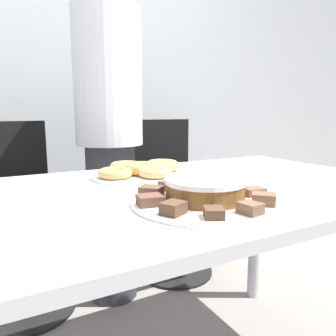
{
  "coord_description": "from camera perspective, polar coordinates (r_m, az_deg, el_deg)",
  "views": [
    {
      "loc": [
        -0.38,
        -0.83,
        0.96
      ],
      "look_at": [
        0.08,
        0.01,
        0.8
      ],
      "focal_mm": 35.0,
      "sensor_mm": 36.0,
      "label": 1
    }
  ],
  "objects": [
    {
      "name": "wall_back",
      "position": [
        2.41,
        -20.25,
        17.18
      ],
      "size": [
        8.0,
        0.05,
        2.6
      ],
      "color": "#B2B7BC",
      "rests_on": "ground_plane"
    },
    {
      "name": "table",
      "position": [
        0.96,
        -4.06,
        -9.04
      ],
      "size": [
        1.7,
        0.84,
        0.74
      ],
      "color": "silver",
      "rests_on": "ground_plane"
    },
    {
      "name": "person_standing",
      "position": [
        1.64,
        -10.16,
        5.75
      ],
      "size": [
        0.33,
        0.33,
        1.61
      ],
      "color": "#383842",
      "rests_on": "ground_plane"
    },
    {
      "name": "office_chair_left",
      "position": [
        1.75,
        -24.48,
        -8.42
      ],
      "size": [
        0.52,
        0.52,
        0.92
      ],
      "rotation": [
        0.0,
        0.0,
        0.19
      ],
      "color": "black",
      "rests_on": "ground_plane"
    },
    {
      "name": "office_chair_right",
      "position": [
        1.99,
        0.56,
        -5.45
      ],
      "size": [
        0.44,
        0.44,
        0.92
      ],
      "rotation": [
        0.0,
        0.0,
        -0.01
      ],
      "color": "black",
      "rests_on": "ground_plane"
    },
    {
      "name": "plate_cake",
      "position": [
        0.82,
        6.4,
        -5.87
      ],
      "size": [
        0.36,
        0.36,
        0.01
      ],
      "color": "white",
      "rests_on": "table"
    },
    {
      "name": "plate_donuts",
      "position": [
        1.15,
        -4.5,
        -1.23
      ],
      "size": [
        0.35,
        0.35,
        0.01
      ],
      "color": "white",
      "rests_on": "table"
    },
    {
      "name": "frosted_cake",
      "position": [
        0.81,
        6.45,
        -3.66
      ],
      "size": [
        0.2,
        0.2,
        0.05
      ],
      "color": "brown",
      "rests_on": "plate_cake"
    },
    {
      "name": "lamington_0",
      "position": [
        0.72,
        14.13,
        -6.8
      ],
      "size": [
        0.05,
        0.05,
        0.02
      ],
      "rotation": [
        0.0,
        0.0,
        4.86
      ],
      "color": "brown",
      "rests_on": "plate_cake"
    },
    {
      "name": "lamington_1",
      "position": [
        0.8,
        16.33,
        -5.19
      ],
      "size": [
        0.07,
        0.07,
        0.03
      ],
      "rotation": [
        0.0,
        0.0,
        5.49
      ],
      "color": "brown",
      "rests_on": "plate_cake"
    },
    {
      "name": "lamington_2",
      "position": [
        0.88,
        14.64,
        -3.97
      ],
      "size": [
        0.06,
        0.05,
        0.02
      ],
      "rotation": [
        0.0,
        0.0,
        6.12
      ],
      "color": "brown",
      "rests_on": "plate_cake"
    },
    {
      "name": "lamington_3",
      "position": [
        0.93,
        10.5,
        -2.88
      ],
      "size": [
        0.06,
        0.06,
        0.03
      ],
      "rotation": [
        0.0,
        0.0,
        6.75
      ],
      "color": "brown",
      "rests_on": "plate_cake"
    },
    {
      "name": "lamington_4",
      "position": [
        0.95,
        5.31,
        -2.73
      ],
      "size": [
        0.07,
        0.07,
        0.02
      ],
      "rotation": [
        0.0,
        0.0,
        7.38
      ],
      "color": "brown",
      "rests_on": "plate_cake"
    },
    {
      "name": "lamington_5",
      "position": [
        0.92,
        0.39,
        -3.08
      ],
      "size": [
        0.05,
        0.06,
        0.02
      ],
      "rotation": [
        0.0,
        0.0,
        8.0
      ],
      "color": "#513828",
      "rests_on": "plate_cake"
    },
    {
      "name": "lamington_6",
      "position": [
        0.85,
        -2.9,
        -4.03
      ],
      "size": [
        0.07,
        0.07,
        0.02
      ],
      "rotation": [
        0.0,
        0.0,
        8.63
      ],
      "color": "brown",
      "rests_on": "plate_cake"
    },
    {
      "name": "lamington_7",
      "position": [
        0.76,
        -3.08,
        -5.61
      ],
      "size": [
        0.07,
        0.06,
        0.02
      ],
      "rotation": [
        0.0,
        0.0,
        9.26
      ],
      "color": "brown",
      "rests_on": "plate_cake"
    },
    {
      "name": "lamington_8",
      "position": [
        0.7,
        0.93,
        -6.99
      ],
      "size": [
        0.06,
        0.06,
        0.03
      ],
      "rotation": [
        0.0,
        0.0,
        9.89
      ],
      "color": "#513828",
      "rests_on": "plate_cake"
    },
    {
      "name": "lamington_9",
      "position": [
        0.68,
        7.99,
        -7.73
      ],
      "size": [
        0.06,
        0.06,
        0.02
      ],
      "rotation": [
        0.0,
        0.0,
        10.52
      ],
      "color": "#513828",
      "rests_on": "plate_cake"
    },
    {
      "name": "donut_0",
      "position": [
        1.15,
        -4.52,
        -0.05
      ],
      "size": [
        0.13,
        0.13,
        0.04
      ],
      "color": "#D18E4C",
      "rests_on": "plate_donuts"
    },
    {
      "name": "donut_1",
      "position": [
        1.09,
        -9.16,
        -0.86
      ],
      "size": [
        0.11,
        0.11,
        0.03
      ],
      "color": "tan",
      "rests_on": "plate_donuts"
    },
    {
      "name": "donut_2",
      "position": [
        1.09,
        -2.2,
        -0.7
      ],
      "size": [
        0.11,
        0.11,
        0.03
      ],
      "color": "#E5AD66",
      "rests_on": "plate_donuts"
    },
    {
      "name": "donut_3",
      "position": [
        1.21,
        -1.01,
        0.43
      ],
      "size": [
        0.12,
        0.12,
        0.04
      ],
      "color": "tan",
      "rests_on": "plate_donuts"
    },
    {
      "name": "donut_4",
      "position": [
        1.22,
        -7.3,
        0.29
      ],
      "size": [
        0.12,
        0.12,
        0.03
      ],
      "color": "tan",
      "rests_on": "plate_donuts"
    },
    {
      "name": "napkin",
      "position": [
        1.24,
        17.52,
        -1.03
      ],
      "size": [
        0.13,
        0.1,
        0.01
      ],
      "color": "white",
      "rests_on": "table"
    }
  ]
}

